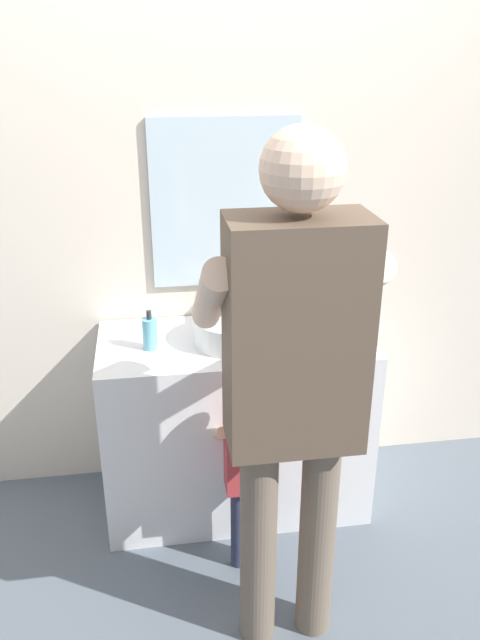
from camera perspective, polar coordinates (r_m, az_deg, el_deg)
The scene contains 9 objects.
ground_plane at distance 2.85m, azimuth 0.48°, elevation -19.30°, with size 14.00×14.00×0.00m, color slate.
back_wall at distance 2.76m, azimuth -1.48°, elevation 11.26°, with size 4.40×0.10×2.70m.
vanity_cabinet at distance 2.84m, azimuth -0.46°, elevation -9.15°, with size 1.13×0.54×0.81m, color white.
sink_basin at distance 2.59m, azimuth -0.43°, elevation -0.77°, with size 0.34×0.34×0.11m.
faucet at distance 2.77m, azimuth -1.05°, elevation 1.47°, with size 0.18×0.14×0.18m.
toothbrush_cup at distance 2.65m, azimuth 6.54°, elevation -0.43°, with size 0.07×0.07×0.21m.
soap_bottle at distance 2.55m, azimuth -8.06°, elevation -1.19°, with size 0.06×0.06×0.16m.
child_toddler at distance 2.46m, azimuth 0.90°, elevation -12.50°, with size 0.25×0.25×0.83m.
adult_parent at distance 1.91m, azimuth 4.80°, elevation -4.22°, with size 0.54×0.57×1.76m.
Camera 1 is at (-0.33, -2.05, 1.95)m, focal length 35.71 mm.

